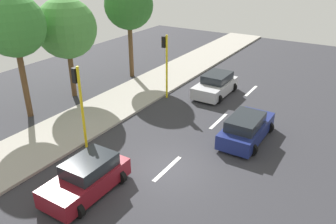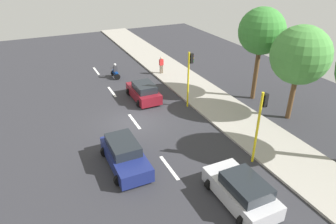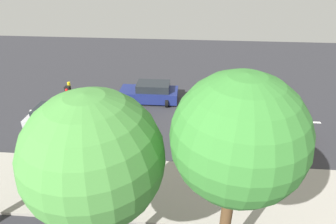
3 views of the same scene
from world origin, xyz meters
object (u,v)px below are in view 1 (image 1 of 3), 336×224
Objects in this scene: street_tree_center at (129,5)px; car_maroon at (87,178)px; traffic_light_corner at (166,58)px; car_silver at (215,85)px; street_tree_south at (66,29)px; street_tree_north at (14,26)px; car_dark_blue at (246,128)px; traffic_light_midblock at (79,96)px.

car_maroon is at bearing 120.12° from street_tree_center.
traffic_light_corner is (2.82, -10.84, 2.22)m from car_maroon.
car_maroon and car_silver have the same top height.
traffic_light_corner is 6.93m from street_tree_south.
street_tree_center is (7.70, -13.27, 5.06)m from car_maroon.
car_silver is 0.55× the size of street_tree_north.
street_tree_south reaches higher than traffic_light_corner.
street_tree_south is 5.80m from street_tree_center.
car_dark_blue is 0.97× the size of traffic_light_corner.
street_tree_center is at bearing -65.21° from traffic_light_midblock.
car_maroon is 0.96× the size of car_silver.
traffic_light_corner is 9.55m from street_tree_north.
traffic_light_corner is 0.58× the size of street_tree_center.
street_tree_north is at bearing 48.31° from car_silver.
car_maroon is at bearing 104.58° from traffic_light_corner.
street_tree_center is at bearing -26.50° from traffic_light_corner.
street_tree_north reaches higher than car_silver.
street_tree_center reaches higher than car_dark_blue.
traffic_light_midblock is at bearing 75.14° from car_silver.
street_tree_north reaches higher than traffic_light_midblock.
traffic_light_midblock is (2.82, -2.71, 2.22)m from car_maroon.
traffic_light_corner is (7.04, -2.89, 2.22)m from car_dark_blue.
street_tree_south is at bearing -88.13° from street_tree_north.
car_silver is 6.77m from car_dark_blue.
street_tree_center is at bearing -59.88° from car_maroon.
traffic_light_corner and traffic_light_midblock have the same top height.
street_tree_north is 4.03m from street_tree_south.
car_dark_blue is 14.00m from street_tree_center.
street_tree_center is (7.67, -0.05, 5.06)m from car_silver.
car_silver is 0.53× the size of street_tree_center.
traffic_light_corner reaches higher than car_silver.
traffic_light_midblock is at bearing -43.82° from car_maroon.
car_silver is 11.09m from street_tree_south.
traffic_light_midblock is 0.60× the size of street_tree_north.
car_dark_blue is at bearing -117.98° from car_maroon.
street_tree_center is at bearing -0.34° from car_silver.
car_maroon is 11.42m from traffic_light_corner.
car_silver is 0.94× the size of car_dark_blue.
street_tree_south reaches higher than car_maroon.
car_maroon is 10.53m from street_tree_north.
traffic_light_corner reaches higher than car_maroon.
street_tree_north is (5.71, -0.97, 2.73)m from traffic_light_midblock.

